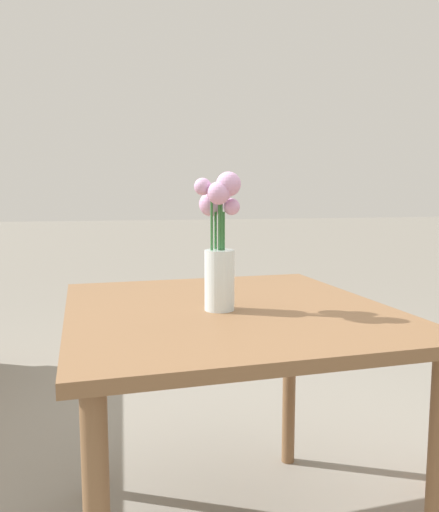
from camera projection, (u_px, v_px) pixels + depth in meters
The scene contains 2 objects.
table_front at pixel (227, 340), 1.41m from camera, with size 0.90×0.99×0.74m.
flower_vase at pixel (219, 247), 1.33m from camera, with size 0.13×0.14×0.37m.
Camera 1 is at (-0.34, -1.32, 1.05)m, focal length 35.00 mm.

